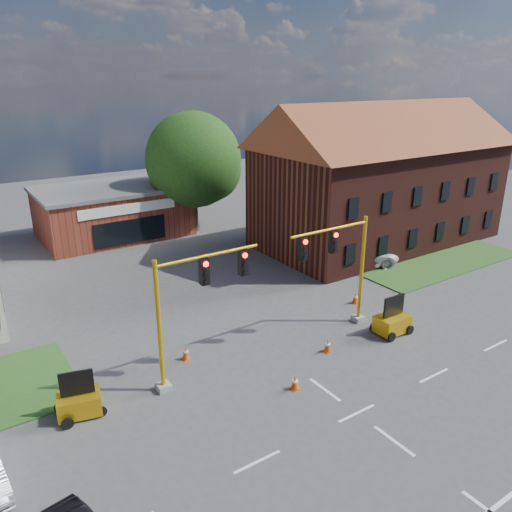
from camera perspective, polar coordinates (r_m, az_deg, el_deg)
name	(u,v)px	position (r m, az deg, el deg)	size (l,w,h in m)	color
ground	(357,413)	(22.16, 11.44, -17.20)	(120.00, 120.00, 0.00)	#454648
grass_verge_ne	(445,264)	(39.79, 20.83, -0.83)	(14.00, 4.00, 0.08)	#2B5821
lane_markings	(415,456)	(20.68, 17.69, -20.95)	(60.00, 36.00, 0.01)	white
brick_shop	(113,211)	(45.37, -16.03, 4.98)	(12.40, 8.40, 4.30)	maroon
townhouse_row	(382,171)	(42.50, 14.15, 9.40)	(21.00, 11.00, 11.50)	#481C15
tree_large	(197,162)	(44.50, -6.72, 10.57)	(8.68, 8.27, 10.54)	#382514
signal_mast_west	(193,302)	(22.09, -7.20, -5.19)	(5.30, 0.60, 6.20)	gray
signal_mast_east	(341,263)	(26.76, 9.64, -0.75)	(5.30, 0.60, 6.20)	gray
trailer_west	(79,402)	(22.53, -19.54, -15.45)	(1.95, 1.54, 1.96)	gold
trailer_east	(392,322)	(28.27, 15.30, -7.28)	(1.85, 1.25, 2.09)	gold
cone_a	(295,383)	(23.01, 4.48, -14.22)	(0.40, 0.40, 0.70)	#E94C0C
cone_b	(186,353)	(25.29, -8.03, -10.96)	(0.40, 0.40, 0.70)	#E94C0C
cone_c	(328,346)	(25.95, 8.20, -10.11)	(0.40, 0.40, 0.70)	#E94C0C
cone_d	(355,298)	(31.41, 11.29, -4.74)	(0.40, 0.40, 0.70)	#E94C0C
pickup_white	(359,255)	(37.47, 11.67, 0.11)	(2.70, 5.87, 1.63)	silver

